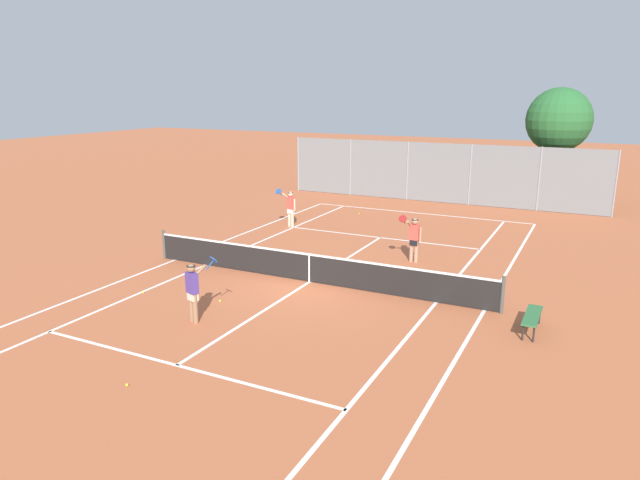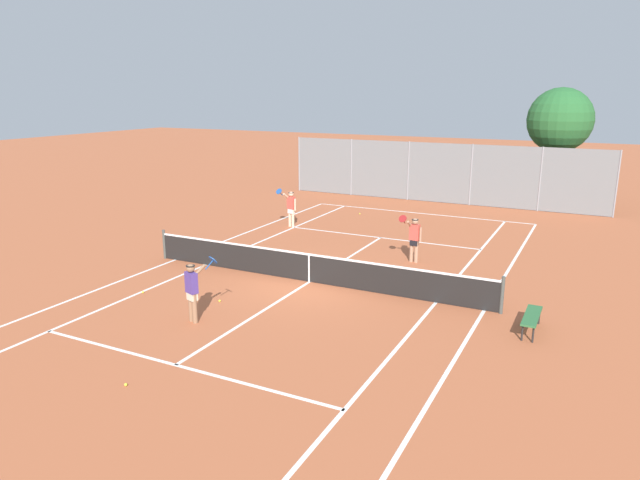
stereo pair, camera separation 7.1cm
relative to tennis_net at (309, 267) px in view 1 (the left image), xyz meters
name	(u,v)px [view 1 (the left image)]	position (x,y,z in m)	size (l,w,h in m)	color
ground_plane	(309,282)	(0.00, 0.00, -0.51)	(120.00, 120.00, 0.00)	#B25B38
court_line_markings	(309,282)	(0.00, 0.00, -0.51)	(11.10, 23.90, 0.01)	white
tennis_net	(309,267)	(0.00, 0.00, 0.00)	(12.00, 0.10, 1.07)	#474C47
player_near_side	(193,289)	(-1.21, -4.24, 0.42)	(0.83, 0.69, 1.77)	#936B4C
player_far_left	(290,207)	(-4.31, 6.44, 0.42)	(0.76, 0.72, 1.77)	beige
player_far_right	(414,237)	(2.30, 3.61, 0.42)	(0.70, 0.72, 1.77)	tan
loose_tennis_ball_0	(359,214)	(-2.58, 10.30, -0.48)	(0.07, 0.07, 0.07)	#D1DB33
loose_tennis_ball_2	(338,281)	(0.82, 0.44, -0.48)	(0.07, 0.07, 0.07)	#D1DB33
loose_tennis_ball_3	(143,292)	(-4.02, -3.18, -0.48)	(0.07, 0.07, 0.07)	#D1DB33
loose_tennis_ball_4	(127,385)	(-0.30, -7.60, -0.48)	(0.07, 0.07, 0.07)	#D1DB33
loose_tennis_ball_5	(220,301)	(-1.50, -2.74, -0.48)	(0.07, 0.07, 0.07)	#D1DB33
courtside_bench	(532,317)	(6.84, -0.93, -0.10)	(0.36, 1.50, 0.47)	#2D6638
back_fence	(438,173)	(0.00, 15.15, 1.12)	(17.38, 0.08, 3.25)	gray
tree_behind_left	(560,122)	(5.74, 17.22, 3.86)	(3.33, 3.33, 6.14)	brown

